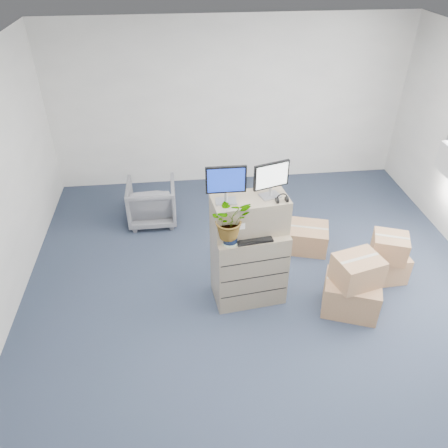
{
  "coord_description": "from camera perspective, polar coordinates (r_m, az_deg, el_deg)",
  "views": [
    {
      "loc": [
        -0.91,
        -3.59,
        3.92
      ],
      "look_at": [
        -0.46,
        0.4,
        1.13
      ],
      "focal_mm": 35.0,
      "sensor_mm": 36.0,
      "label": 1
    }
  ],
  "objects": [
    {
      "name": "tissue_box",
      "position": [
        5.11,
        6.37,
        0.84
      ],
      "size": [
        0.24,
        0.17,
        0.08
      ],
      "primitive_type": "cube",
      "rotation": [
        0.0,
        0.0,
        0.31
      ],
      "color": "#3E9AD2",
      "rests_on": "external_drive"
    },
    {
      "name": "phone_dock",
      "position": [
        4.99,
        3.24,
        -0.67
      ],
      "size": [
        0.06,
        0.05,
        0.12
      ],
      "rotation": [
        0.0,
        0.0,
        0.12
      ],
      "color": "silver",
      "rests_on": "filing_cabinet_lower"
    },
    {
      "name": "office_chair",
      "position": [
        6.85,
        -9.41,
        3.1
      ],
      "size": [
        0.72,
        0.68,
        0.74
      ],
      "primitive_type": "imported",
      "rotation": [
        0.0,
        0.0,
        3.14
      ],
      "color": "#58585C",
      "rests_on": "ground"
    },
    {
      "name": "monitor_right",
      "position": [
        4.76,
        6.2,
        6.0
      ],
      "size": [
        0.41,
        0.22,
        0.41
      ],
      "rotation": [
        0.0,
        0.0,
        0.3
      ],
      "color": "#99999E",
      "rests_on": "filing_cabinet_upper"
    },
    {
      "name": "mouse",
      "position": [
        4.99,
        7.03,
        -1.29
      ],
      "size": [
        0.09,
        0.07,
        0.03
      ],
      "primitive_type": "ellipsoid",
      "rotation": [
        0.0,
        0.0,
        0.31
      ],
      "color": "silver",
      "rests_on": "filing_cabinet_lower"
    },
    {
      "name": "wall_back",
      "position": [
        7.59,
        0.8,
        15.41
      ],
      "size": [
        6.0,
        0.02,
        2.8
      ],
      "primitive_type": "cube",
      "color": "silver",
      "rests_on": "ground"
    },
    {
      "name": "keyboard",
      "position": [
        4.89,
        3.94,
        -1.99
      ],
      "size": [
        0.43,
        0.22,
        0.02
      ],
      "primitive_type": "cube",
      "rotation": [
        0.0,
        0.0,
        0.12
      ],
      "color": "black",
      "rests_on": "filing_cabinet_lower"
    },
    {
      "name": "ground",
      "position": [
        5.39,
        5.42,
        -12.04
      ],
      "size": [
        7.0,
        7.0,
        0.0
      ],
      "primitive_type": "plane",
      "color": "#262F44",
      "rests_on": "ground"
    },
    {
      "name": "monitor_left",
      "position": [
        4.62,
        0.26,
        5.45
      ],
      "size": [
        0.44,
        0.17,
        0.43
      ],
      "rotation": [
        0.0,
        0.0,
        -0.01
      ],
      "color": "#99999E",
      "rests_on": "filing_cabinet_upper"
    },
    {
      "name": "external_drive",
      "position": [
        5.19,
        6.6,
        0.56
      ],
      "size": [
        0.21,
        0.18,
        0.05
      ],
      "primitive_type": "cube",
      "rotation": [
        0.0,
        0.0,
        0.3
      ],
      "color": "black",
      "rests_on": "filing_cabinet_lower"
    },
    {
      "name": "cardboard_boxes",
      "position": [
        5.81,
        16.45,
        -5.32
      ],
      "size": [
        1.42,
        1.91,
        0.79
      ],
      "color": "#9D744B",
      "rests_on": "ground"
    },
    {
      "name": "water_bottle",
      "position": [
        5.03,
        4.6,
        0.57
      ],
      "size": [
        0.06,
        0.06,
        0.22
      ],
      "primitive_type": "cylinder",
      "color": "gray",
      "rests_on": "filing_cabinet_lower"
    },
    {
      "name": "filing_cabinet_upper",
      "position": [
        4.93,
        3.36,
        1.29
      ],
      "size": [
        0.89,
        0.52,
        0.42
      ],
      "primitive_type": "cube",
      "rotation": [
        0.0,
        0.0,
        0.12
      ],
      "color": "#9D876C",
      "rests_on": "filing_cabinet_lower"
    },
    {
      "name": "potted_plant",
      "position": [
        4.69,
        0.78,
        0.16
      ],
      "size": [
        0.52,
        0.56,
        0.46
      ],
      "rotation": [
        0.0,
        0.0,
        0.12
      ],
      "color": "#B0CAA3",
      "rests_on": "filing_cabinet_lower"
    },
    {
      "name": "headphones",
      "position": [
        4.77,
        7.59,
        3.3
      ],
      "size": [
        0.13,
        0.03,
        0.13
      ],
      "primitive_type": "torus",
      "rotation": [
        1.57,
        0.0,
        0.12
      ],
      "color": "black",
      "rests_on": "filing_cabinet_upper"
    },
    {
      "name": "filing_cabinet_lower",
      "position": [
        5.32,
        3.25,
        -5.34
      ],
      "size": [
        0.9,
        0.61,
        0.99
      ],
      "primitive_type": "cube",
      "rotation": [
        0.0,
        0.0,
        0.12
      ],
      "color": "#9D876C",
      "rests_on": "ground"
    }
  ]
}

